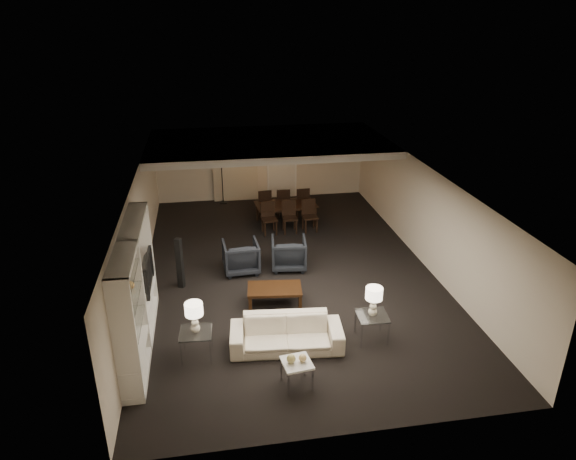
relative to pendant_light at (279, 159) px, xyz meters
The scene contains 35 objects.
floor 4.00m from the pendant_light, 94.90° to the right, with size 11.00×11.00×0.00m, color black.
ceiling 3.56m from the pendant_light, 94.90° to the right, with size 7.00×11.00×0.02m, color silver.
wall_back 2.13m from the pendant_light, 98.53° to the left, with size 7.00×0.02×2.50m, color beige.
wall_front 9.03m from the pendant_light, 91.91° to the right, with size 7.00×0.02×2.50m, color beige.
wall_left 5.21m from the pendant_light, 137.35° to the right, with size 0.02×11.00×2.50m, color beige.
wall_right 4.79m from the pendant_light, 47.56° to the right, with size 0.02×11.00×2.50m, color beige.
ceiling_soffit 0.57m from the pendant_light, behind, with size 7.00×4.00×0.20m, color silver.
curtains 2.38m from the pendant_light, 122.01° to the left, with size 1.50×0.12×2.40m, color beige.
door 2.19m from the pendant_light, 78.52° to the left, with size 0.90×0.05×2.10m, color silver.
painting 2.69m from the pendant_light, 47.44° to the left, with size 0.95×0.04×0.65m, color #142D38.
media_unit 7.13m from the pendant_light, 120.62° to the right, with size 0.38×3.40×2.35m, color white, non-canonical shape.
pendant_light is the anchor object (origin of this frame).
sofa 6.90m from the pendant_light, 97.34° to the right, with size 2.14×0.84×0.63m, color beige.
coffee_table 5.40m from the pendant_light, 99.63° to the right, with size 1.18×0.69×0.42m, color black, non-canonical shape.
armchair_left 3.96m from the pendant_light, 113.50° to the right, with size 0.85×0.88×0.80m, color black.
armchair_right 3.69m from the pendant_light, 94.39° to the right, with size 0.85×0.88×0.80m, color black.
side_table_left 7.31m from the pendant_light, 111.03° to the right, with size 0.59×0.59×0.55m, color silver, non-canonical shape.
side_table_right 6.90m from the pendant_light, 82.78° to the right, with size 0.59×0.59×0.55m, color white, non-canonical shape.
table_lamp_left 7.21m from the pendant_light, 111.03° to the right, with size 0.33×0.33×0.61m, color silver, non-canonical shape.
table_lamp_right 6.79m from the pendant_light, 82.78° to the right, with size 0.33×0.33×0.61m, color #F1E9CB, non-canonical shape.
marble_table 7.98m from the pendant_light, 96.31° to the right, with size 0.49×0.49×0.49m, color white, non-canonical shape.
gold_gourd_a 7.93m from the pendant_light, 97.04° to the right, with size 0.16×0.16×0.16m, color tan.
gold_gourd_b 7.91m from the pendant_light, 95.58° to the right, with size 0.14×0.14×0.14m, color #EBC67C.
television 6.33m from the pendant_light, 124.80° to the right, with size 0.15×1.17×0.68m, color black.
vase_blue 8.10m from the pendant_light, 116.62° to the right, with size 0.15×0.15×0.16m, color #234A99.
vase_amber 7.57m from the pendant_light, 118.51° to the right, with size 0.16×0.16×0.17m, color #BD883F.
floor_speaker 5.04m from the pendant_light, 126.75° to the right, with size 0.14×0.14×1.24m, color black.
dining_table 1.68m from the pendant_light, 73.35° to the right, with size 1.79×1.00×0.63m, color black.
chair_nl 1.90m from the pendant_light, 111.73° to the right, with size 0.43×0.43×0.94m, color black, non-canonical shape.
chair_nm 1.85m from the pendant_light, 82.69° to the right, with size 0.43×0.43×0.94m, color black, non-canonical shape.
chair_nr 1.99m from the pendant_light, 56.76° to the right, with size 0.43×0.43×0.94m, color black, non-canonical shape.
chair_fl 1.53m from the pendant_light, 160.42° to the left, with size 0.43×0.43×0.94m, color black, non-canonical shape.
chair_fm 1.47m from the pendant_light, 47.85° to the left, with size 0.43×0.43×0.94m, color black, non-canonical shape.
chair_fr 1.64m from the pendant_light, 12.21° to the left, with size 0.43×0.43×0.94m, color black, non-canonical shape.
floor_lamp 2.56m from the pendant_light, 134.25° to the left, with size 0.28×0.28×1.91m, color black, non-canonical shape.
Camera 1 is at (-1.88, -11.28, 6.02)m, focal length 32.00 mm.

